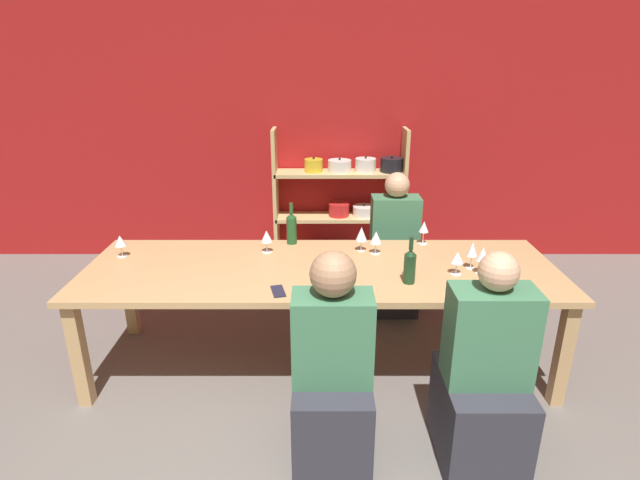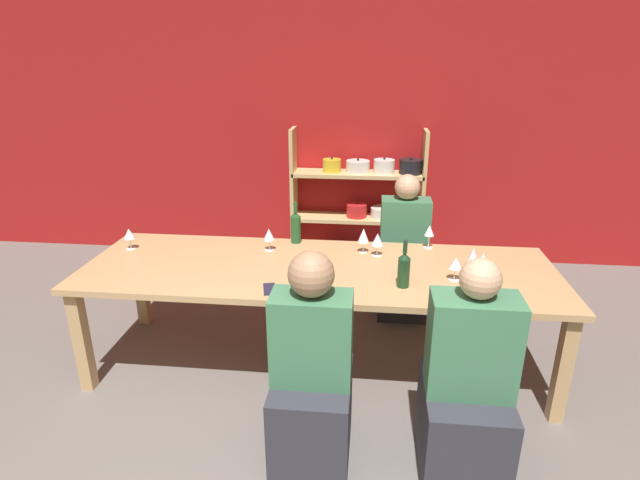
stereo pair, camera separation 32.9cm
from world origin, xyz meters
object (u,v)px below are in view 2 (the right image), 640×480
Objects in this scene: shelf_unit at (364,208)px; wine_glass_empty_a at (429,231)px; wine_glass_red_a at (456,264)px; cell_phone at (269,289)px; person_near_b at (312,385)px; wine_glass_empty_d at (483,261)px; wine_bottle_green at (404,269)px; wine_glass_white_a at (473,256)px; wine_bottle_dark at (296,227)px; person_near_a at (466,399)px; person_far_a at (403,263)px; dining_table at (318,276)px; wine_glass_empty_b at (269,235)px; wine_glass_white_b at (378,240)px; wine_glass_red_b at (129,234)px; wine_glass_empty_c at (363,236)px.

wine_glass_empty_a is at bearing -71.45° from shelf_unit.
wine_glass_red_a is 0.91× the size of cell_phone.
person_near_b is at bearing -137.72° from wine_glass_red_a.
wine_glass_red_a reaches higher than cell_phone.
wine_glass_empty_d is at bearing 37.40° from person_near_b.
shelf_unit is 4.66× the size of wine_bottle_green.
wine_glass_white_a is 1.27m from cell_phone.
wine_bottle_dark is 0.26× the size of person_near_b.
wine_bottle_dark is at bearing 152.95° from wine_glass_red_a.
person_near_a is 1.01× the size of person_far_a.
cell_phone is (-1.26, -0.26, -0.12)m from wine_glass_empty_d.
dining_table is 0.99m from wine_glass_white_a.
cell_phone is at bearing 55.07° from person_far_a.
shelf_unit reaches higher than wine_bottle_green.
wine_glass_empty_a is 0.15× the size of person_far_a.
wine_bottle_green is 1.81× the size of cell_phone.
wine_glass_red_a is 0.13× the size of person_near_a.
wine_glass_empty_b is 0.99× the size of wine_glass_white_b.
wine_glass_red_b is (-1.36, 0.18, 0.18)m from dining_table.
dining_table is 0.48m from wine_glass_white_b.
wine_glass_red_b is (-1.65, -0.11, -0.01)m from wine_glass_empty_c.
shelf_unit reaches higher than wine_glass_white_b.
person_near_b is (-0.78, 0.02, 0.01)m from person_near_a.
dining_table is 0.88m from wine_glass_red_a.
dining_table is 16.85× the size of wine_glass_white_a.
wine_bottle_dark is at bearing 101.96° from person_near_b.
wine_glass_white_a is 0.64m from wine_glass_white_b.
wine_bottle_green is 0.58m from wine_glass_empty_c.
shelf_unit is 4.47× the size of wine_bottle_dark.
shelf_unit reaches higher than dining_table.
person_far_a is (0.82, 0.42, -0.43)m from wine_bottle_dark.
wine_glass_red_a is (0.11, -0.53, -0.02)m from wine_glass_empty_a.
wine_glass_empty_d is (0.73, -0.39, 0.00)m from wine_glass_empty_c.
wine_bottle_green is at bearing -42.03° from wine_bottle_dark.
wine_glass_white_b is at bearing 1.82° from wine_glass_red_b.
person_near_a is at bearing -64.08° from wine_bottle_green.
person_far_a is (-0.23, 1.71, -0.00)m from person_near_a.
wine_glass_empty_a is at bearing 29.60° from dining_table.
wine_bottle_dark is at bearing 158.81° from wine_glass_white_a.
person_near_b is (0.31, -0.47, -0.31)m from cell_phone.
wine_bottle_green is 1.94× the size of wine_glass_red_b.
person_near_a is (-0.02, -0.74, -0.42)m from wine_glass_red_a.
shelf_unit is at bearing 97.37° from wine_bottle_green.
wine_glass_empty_a is 1.50m from person_near_b.
wine_glass_white_a is 0.09m from wine_glass_empty_d.
wine_glass_empty_d is (0.63, -0.34, 0.02)m from wine_glass_white_b.
wine_glass_empty_d is at bearing 76.47° from person_near_a.
person_near_a reaches higher than person_far_a.
person_near_a is (2.20, -1.03, -0.42)m from wine_glass_red_b.
person_near_b reaches higher than person_far_a.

